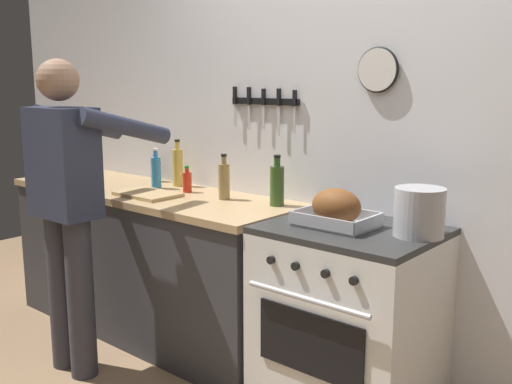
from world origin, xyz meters
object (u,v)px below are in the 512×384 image
Objects in this scene: stove at (348,321)px; cutting_board at (148,194)px; person_cook at (69,198)px; bottle_dish_soap at (156,172)px; roasting_pan at (336,209)px; bottle_hot_sauce at (187,182)px; bottle_vinegar at (224,180)px; bottle_cooking_oil at (178,167)px; bottle_olive_oil at (277,185)px; stock_pot at (419,212)px; bottle_soy_sauce at (156,170)px.

cutting_board reaches higher than stove.
bottle_dish_soap is at bearing 18.33° from person_cook.
bottle_hot_sauce is (-1.13, 0.13, -0.01)m from roasting_pan.
stove is 1.54m from bottle_dish_soap.
bottle_dish_soap is at bearing -177.87° from bottle_vinegar.
bottle_vinegar is (-0.88, 0.09, 0.56)m from stove.
bottle_cooking_oil reaches higher than cutting_board.
bottle_hot_sauce is at bearing -1.70° from person_cook.
bottle_olive_oil is at bearing 164.50° from stove.
roasting_pan is at bearing -167.00° from stock_pot.
bottle_dish_soap is 0.55m from bottle_vinegar.
bottle_dish_soap is 0.26m from bottle_soy_sauce.
bottle_olive_oil reaches higher than stock_pot.
bottle_cooking_oil is at bearing 166.76° from bottle_vinegar.
bottle_soy_sauce is at bearing 175.57° from bottle_olive_oil.
stock_pot is at bearing 11.06° from stove.
roasting_pan is at bearing -8.42° from bottle_vinegar.
person_cook is at bearing -81.91° from bottle_dish_soap.
bottle_olive_oil is at bearing -36.38° from person_cook.
stock_pot is 0.79× the size of bottle_olive_oil.
cutting_board is at bearing -111.89° from bottle_hot_sauce.
roasting_pan is 1.38× the size of bottle_vinegar.
bottle_dish_soap is (-0.24, -0.03, 0.04)m from bottle_hot_sauce.
bottle_soy_sauce reaches higher than cutting_board.
bottle_cooking_oil reaches higher than bottle_olive_oil.
cutting_board is at bearing -159.61° from bottle_olive_oil.
roasting_pan is at bearing -158.85° from stove.
cutting_board is 0.37m from bottle_cooking_oil.
bottle_olive_oil is at bearing 173.56° from stock_pot.
stock_pot is at bearing -0.55° from bottle_dish_soap.
bottle_vinegar is at bearing 171.58° from roasting_pan.
bottle_hot_sauce reaches higher than cutting_board.
roasting_pan is 1.37m from bottle_dish_soap.
stock_pot is at bearing -6.44° from bottle_olive_oil.
stove is at bearing -2.96° from bottle_dish_soap.
bottle_soy_sauce is (-0.24, 0.02, -0.05)m from bottle_cooking_oil.
stock_pot is 1.49m from bottle_hot_sauce.
roasting_pan is at bearing -4.18° from bottle_dish_soap.
bottle_soy_sauce is 0.70× the size of bottle_vinegar.
bottle_soy_sauce reaches higher than stove.
cutting_board is (0.06, 0.47, -0.04)m from person_cook.
bottle_cooking_oil is 0.24m from bottle_hot_sauce.
stove is 0.80m from bottle_olive_oil.
person_cook is 6.52× the size of bottle_vinegar.
bottle_hot_sauce is at bearing 173.34° from roasting_pan.
stock_pot is 0.85m from bottle_olive_oil.
bottle_cooking_oil is 0.15m from bottle_dish_soap.
bottle_vinegar is at bearing -2.03° from bottle_hot_sauce.
person_cook is at bearing -156.14° from stove.
cutting_board is 2.03× the size of bottle_soy_sauce.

